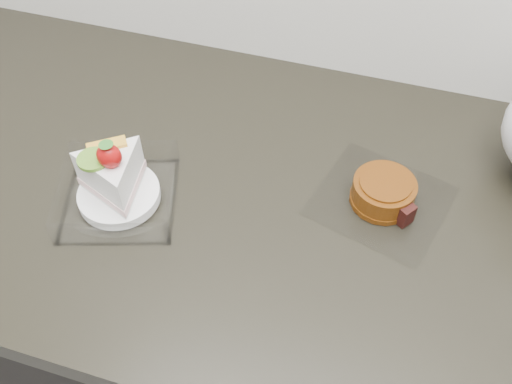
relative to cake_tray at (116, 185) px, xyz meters
name	(u,v)px	position (x,y,z in m)	size (l,w,h in m)	color
counter	(315,347)	(0.31, 0.07, -0.48)	(2.04, 0.64, 0.90)	black
cake_tray	(116,185)	(0.00, 0.00, 0.00)	(0.20, 0.20, 0.12)	white
mooncake_wrap	(384,194)	(0.36, 0.11, -0.02)	(0.22, 0.21, 0.04)	white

